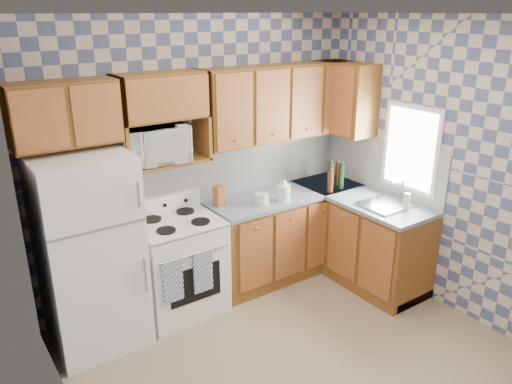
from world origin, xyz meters
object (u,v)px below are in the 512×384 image
at_px(stove_body, 179,267).
at_px(electric_kettle, 284,193).
at_px(microwave, 152,144).
at_px(refrigerator, 90,253).

height_order(stove_body, electric_kettle, electric_kettle).
bearing_deg(stove_body, microwave, 118.30).
bearing_deg(stove_body, electric_kettle, -7.83).
distance_m(refrigerator, stove_body, 0.89).
xyz_separation_m(stove_body, electric_kettle, (1.11, -0.15, 0.55)).
xyz_separation_m(refrigerator, stove_body, (0.80, 0.03, -0.39)).
relative_size(stove_body, microwave, 1.51).
height_order(refrigerator, stove_body, refrigerator).
bearing_deg(refrigerator, microwave, 16.60).
distance_m(refrigerator, microwave, 1.07).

